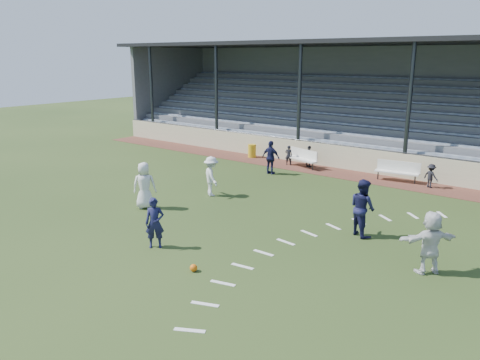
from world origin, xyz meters
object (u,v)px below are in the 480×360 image
bench_left (303,157)px  trash_bin (252,151)px  football (194,268)px  bench_right (398,169)px  player_white_lead (144,185)px  player_navy_lead (155,223)px

bench_left → trash_bin: (-3.61, 0.33, -0.18)m
football → bench_right: bearing=85.6°
bench_right → trash_bin: (-8.66, 0.11, -0.18)m
bench_right → football: (-0.99, -12.97, -0.48)m
bench_right → football: bench_right is taller
trash_bin → football: 15.16m
trash_bin → bench_right: bearing=-0.7°
player_white_lead → football: bearing=110.4°
player_white_lead → bench_right: bearing=-163.3°
bench_left → player_white_lead: player_white_lead is taller
bench_right → player_navy_lead: 12.83m
football → player_white_lead: size_ratio=0.11×
bench_right → player_white_lead: (-6.35, -10.04, 0.33)m
bench_right → player_navy_lead: (-3.10, -12.45, 0.21)m
trash_bin → player_navy_lead: (5.56, -12.56, 0.40)m
bench_left → football: (4.05, -12.75, -0.48)m
trash_bin → player_white_lead: bearing=-77.2°
bench_left → football: size_ratio=9.71×
bench_right → trash_bin: bearing=170.9°
trash_bin → player_white_lead: size_ratio=0.42×
trash_bin → bench_left: bearing=-5.2°
bench_right → football: size_ratio=9.73×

